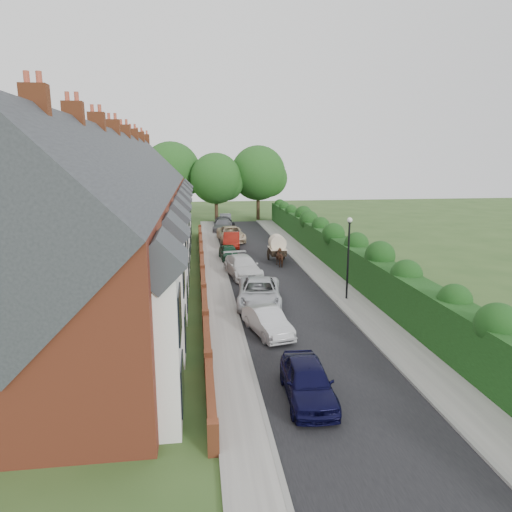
{
  "coord_description": "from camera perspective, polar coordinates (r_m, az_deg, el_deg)",
  "views": [
    {
      "loc": [
        -5.65,
        -22.08,
        8.67
      ],
      "look_at": [
        -1.8,
        7.47,
        2.2
      ],
      "focal_mm": 32.0,
      "sensor_mm": 36.0,
      "label": 1
    }
  ],
  "objects": [
    {
      "name": "car_grey",
      "position": [
        54.65,
        -4.19,
        3.85
      ],
      "size": [
        2.77,
        5.22,
        1.44
      ],
      "primitive_type": "imported",
      "rotation": [
        0.0,
        0.0,
        -0.16
      ],
      "color": "slate",
      "rests_on": "ground"
    },
    {
      "name": "car_black",
      "position": [
        58.01,
        -3.93,
        4.32
      ],
      "size": [
        2.66,
        4.4,
        1.4
      ],
      "primitive_type": "imported",
      "rotation": [
        0.0,
        0.0,
        0.26
      ],
      "color": "black",
      "rests_on": "ground"
    },
    {
      "name": "horse",
      "position": [
        36.95,
        3.15,
        -0.22
      ],
      "size": [
        1.0,
        1.76,
        1.41
      ],
      "primitive_type": "imported",
      "rotation": [
        0.0,
        0.0,
        3.29
      ],
      "color": "#452719",
      "rests_on": "ground"
    },
    {
      "name": "horse_cart",
      "position": [
        38.56,
        2.67,
        1.23
      ],
      "size": [
        1.44,
        3.17,
        2.29
      ],
      "color": "black",
      "rests_on": "ground"
    },
    {
      "name": "car_red",
      "position": [
        44.71,
        -3.07,
        2.01
      ],
      "size": [
        1.93,
        4.57,
        1.47
      ],
      "primitive_type": "imported",
      "rotation": [
        0.0,
        0.0,
        -0.08
      ],
      "color": "maroon",
      "rests_on": "ground"
    },
    {
      "name": "car_extra_far",
      "position": [
        60.25,
        -3.84,
        4.61
      ],
      "size": [
        1.63,
        4.24,
        1.38
      ],
      "primitive_type": "imported",
      "rotation": [
        0.0,
        0.0,
        -0.04
      ],
      "color": "#54585B",
      "rests_on": "ground"
    },
    {
      "name": "road",
      "position": [
        34.58,
        1.38,
        -2.26
      ],
      "size": [
        6.0,
        58.0,
        0.02
      ],
      "primitive_type": "cube",
      "color": "black",
      "rests_on": "ground"
    },
    {
      "name": "lamppost",
      "position": [
        28.12,
        11.49,
        0.99
      ],
      "size": [
        0.32,
        0.32,
        5.16
      ],
      "color": "black",
      "rests_on": "ground"
    },
    {
      "name": "garden_wall_row",
      "position": [
        33.11,
        -6.68,
        -2.19
      ],
      "size": [
        0.35,
        40.35,
        1.1
      ],
      "color": "brown",
      "rests_on": "ground"
    },
    {
      "name": "car_white",
      "position": [
        33.78,
        -1.68,
        -1.31
      ],
      "size": [
        2.88,
        5.44,
        1.5
      ],
      "primitive_type": "imported",
      "rotation": [
        0.0,
        0.0,
        0.16
      ],
      "color": "silver",
      "rests_on": "ground"
    },
    {
      "name": "ground",
      "position": [
        24.38,
        6.55,
        -8.66
      ],
      "size": [
        140.0,
        140.0,
        0.0
      ],
      "primitive_type": "plane",
      "color": "#2D4C1E",
      "rests_on": "ground"
    },
    {
      "name": "car_navy",
      "position": [
        17.27,
        6.48,
        -15.25
      ],
      "size": [
        1.88,
        4.27,
        1.43
      ],
      "primitive_type": "imported",
      "rotation": [
        0.0,
        0.0,
        -0.04
      ],
      "color": "black",
      "rests_on": "ground"
    },
    {
      "name": "kerb_house_side",
      "position": [
        34.24,
        -3.68,
        -2.33
      ],
      "size": [
        0.18,
        58.0,
        0.13
      ],
      "primitive_type": "cube",
      "color": "gray",
      "rests_on": "ground"
    },
    {
      "name": "terrace_row",
      "position": [
        32.75,
        -16.58,
        4.38
      ],
      "size": [
        9.05,
        40.5,
        11.5
      ],
      "color": "#9A4127",
      "rests_on": "ground"
    },
    {
      "name": "car_silver_a",
      "position": [
        22.95,
        1.45,
        -8.2
      ],
      "size": [
        2.29,
        4.17,
        1.3
      ],
      "primitive_type": "imported",
      "rotation": [
        0.0,
        0.0,
        0.24
      ],
      "color": "#ADAEB2",
      "rests_on": "ground"
    },
    {
      "name": "car_beige",
      "position": [
        47.93,
        -3.14,
        2.75
      ],
      "size": [
        2.9,
        5.74,
        1.56
      ],
      "primitive_type": "imported",
      "rotation": [
        0.0,
        0.0,
        0.06
      ],
      "color": "beige",
      "rests_on": "ground"
    },
    {
      "name": "tree_far_right",
      "position": [
        64.83,
        0.6,
        10.16
      ],
      "size": [
        7.98,
        7.6,
        10.31
      ],
      "color": "#332316",
      "rests_on": "ground"
    },
    {
      "name": "hedge",
      "position": [
        35.58,
        10.82,
        0.57
      ],
      "size": [
        2.1,
        58.0,
        2.85
      ],
      "color": "black",
      "rests_on": "ground"
    },
    {
      "name": "car_green",
      "position": [
        39.2,
        -3.39,
        0.42
      ],
      "size": [
        1.8,
        3.91,
        1.3
      ],
      "primitive_type": "imported",
      "rotation": [
        0.0,
        0.0,
        0.07
      ],
      "color": "#103620",
      "rests_on": "ground"
    },
    {
      "name": "kerb_hedge_side",
      "position": [
        35.15,
        6.3,
        -2.0
      ],
      "size": [
        0.18,
        58.0,
        0.13
      ],
      "primitive_type": "cube",
      "color": "gray",
      "rests_on": "ground"
    },
    {
      "name": "car_silver_b",
      "position": [
        27.27,
        0.41,
        -4.6
      ],
      "size": [
        3.24,
        5.79,
        1.53
      ],
      "primitive_type": "imported",
      "rotation": [
        0.0,
        0.0,
        -0.13
      ],
      "color": "silver",
      "rests_on": "ground"
    },
    {
      "name": "pavement_house_side",
      "position": [
        34.2,
        -5.01,
        -2.38
      ],
      "size": [
        1.7,
        58.0,
        0.12
      ],
      "primitive_type": "cube",
      "color": "gray",
      "rests_on": "ground"
    },
    {
      "name": "tree_far_back",
      "position": [
        65.25,
        -10.17,
        10.26
      ],
      "size": [
        8.4,
        8.0,
        10.82
      ],
      "color": "#332316",
      "rests_on": "ground"
    },
    {
      "name": "pavement_hedge_side",
      "position": [
        35.41,
        7.95,
        -1.94
      ],
      "size": [
        2.2,
        58.0,
        0.12
      ],
      "primitive_type": "cube",
      "color": "gray",
      "rests_on": "ground"
    },
    {
      "name": "tree_far_left",
      "position": [
        62.3,
        -4.72,
        9.48
      ],
      "size": [
        7.14,
        6.8,
        9.29
      ],
      "color": "#332316",
      "rests_on": "ground"
    }
  ]
}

